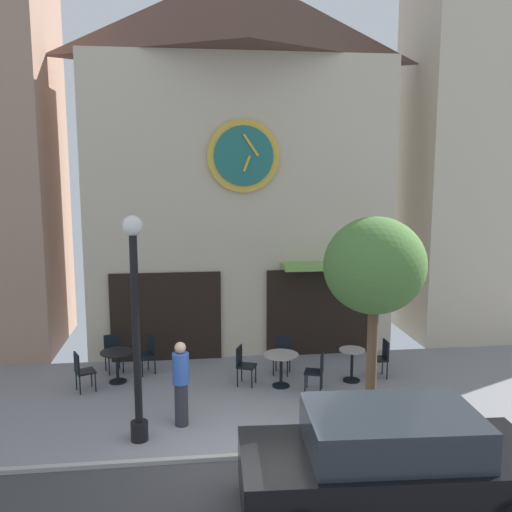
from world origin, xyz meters
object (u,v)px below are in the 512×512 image
street_lamp (136,329)px  cafe_chair_left_end (81,369)px  cafe_table_near_curb (281,362)px  cafe_chair_outer (382,356)px  cafe_chair_near_lamp (148,352)px  parked_car_black (391,463)px  cafe_chair_near_tree (282,352)px  cafe_table_leftmost (117,360)px  cafe_table_center_left (352,360)px  cafe_chair_curbside (318,369)px  cafe_chair_corner (113,350)px  street_tree (375,267)px  cafe_chair_by_entrance (243,362)px  pedestrian_blue (181,383)px

street_lamp → cafe_chair_left_end: size_ratio=4.60×
cafe_table_near_curb → cafe_chair_outer: (2.47, 0.28, -0.04)m
cafe_chair_near_lamp → parked_car_black: (3.84, -6.13, 0.23)m
cafe_chair_near_tree → cafe_chair_near_lamp: 3.26m
cafe_chair_near_tree → cafe_table_leftmost: bearing=-178.0°
cafe_chair_left_end → cafe_table_center_left: bearing=-1.0°
cafe_chair_near_lamp → parked_car_black: size_ratio=0.21×
street_lamp → cafe_chair_curbside: bearing=26.0°
cafe_chair_corner → parked_car_black: parked_car_black is taller
cafe_table_near_curb → cafe_chair_outer: cafe_chair_outer is taller
cafe_chair_left_end → cafe_chair_curbside: same height
street_tree → cafe_chair_curbside: (-0.59, 1.87, -2.61)m
cafe_chair_curbside → street_lamp: bearing=-154.0°
street_lamp → cafe_chair_near_tree: (3.17, 3.07, -1.57)m
parked_car_black → cafe_chair_corner: bearing=126.4°
cafe_table_leftmost → cafe_chair_by_entrance: bearing=-9.7°
cafe_chair_corner → parked_car_black: bearing=-53.6°
cafe_table_leftmost → cafe_chair_outer: (6.20, -0.42, -0.02)m
pedestrian_blue → cafe_table_center_left: bearing=25.0°
cafe_chair_by_entrance → pedestrian_blue: size_ratio=0.54×
cafe_table_near_curb → cafe_chair_curbside: size_ratio=0.88×
street_lamp → cafe_chair_near_tree: bearing=44.1°
street_lamp → cafe_chair_corner: 4.13m
cafe_chair_by_entrance → cafe_chair_curbside: (1.60, -0.61, 0.00)m
cafe_table_near_curb → parked_car_black: bearing=-81.0°
cafe_table_near_curb → street_lamp: bearing=-143.3°
cafe_chair_curbside → pedestrian_blue: 3.28m
cafe_chair_corner → cafe_chair_left_end: bearing=-113.1°
cafe_table_near_curb → parked_car_black: parked_car_black is taller
cafe_chair_by_entrance → parked_car_black: 5.36m
street_tree → cafe_chair_near_lamp: (-4.41, 3.51, -2.61)m
street_tree → cafe_table_near_curb: bearing=120.6°
cafe_chair_near_lamp → cafe_table_near_curb: bearing=-22.0°
cafe_chair_outer → cafe_chair_corner: bearing=169.4°
cafe_chair_by_entrance → pedestrian_blue: (-1.39, -1.91, 0.33)m
cafe_chair_near_tree → cafe_chair_corner: 4.14m
pedestrian_blue → cafe_chair_curbside: bearing=23.5°
cafe_chair_outer → cafe_chair_near_tree: 2.36m
cafe_chair_near_tree → cafe_chair_curbside: (0.58, -1.24, 0.00)m
cafe_chair_near_lamp → street_lamp: bearing=-88.9°
street_tree → parked_car_black: (-0.57, -2.61, -2.38)m
cafe_chair_outer → cafe_chair_curbside: same height
cafe_table_near_curb → cafe_chair_left_end: (-4.45, 0.23, -0.04)m
cafe_table_near_curb → pedestrian_blue: pedestrian_blue is taller
parked_car_black → cafe_table_center_left: bearing=79.6°
cafe_chair_curbside → pedestrian_blue: bearing=-156.5°
cafe_chair_outer → cafe_chair_near_tree: size_ratio=1.00×
cafe_chair_near_tree → cafe_chair_left_end: 4.66m
street_tree → cafe_chair_outer: 3.82m
street_tree → cafe_table_center_left: (0.35, 2.40, -2.64)m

